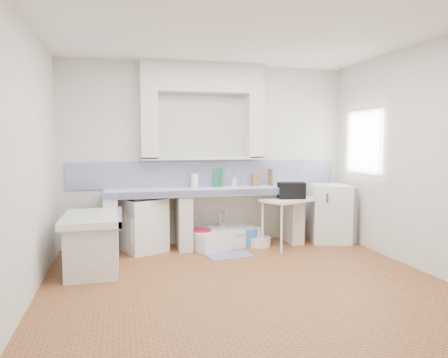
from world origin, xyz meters
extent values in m
plane|color=#97582E|center=(0.00, 0.00, 0.00)|extent=(4.50, 4.50, 0.00)
plane|color=silver|center=(0.00, 0.00, 2.80)|extent=(4.50, 4.50, 0.00)
plane|color=silver|center=(0.00, 2.00, 1.40)|extent=(4.50, 0.00, 4.50)
plane|color=silver|center=(0.00, -2.00, 1.40)|extent=(4.50, 0.00, 4.50)
plane|color=silver|center=(-2.25, 0.00, 1.40)|extent=(0.00, 4.50, 4.50)
plane|color=silver|center=(2.25, 0.00, 1.40)|extent=(0.00, 4.50, 4.50)
cube|color=silver|center=(-0.10, 1.88, 2.58)|extent=(1.90, 0.25, 0.45)
cube|color=#3D2213|center=(2.42, 1.20, 1.60)|extent=(0.35, 0.86, 1.06)
cube|color=white|center=(2.28, 1.20, 1.98)|extent=(0.01, 0.84, 0.24)
cube|color=white|center=(-0.10, 1.70, 0.86)|extent=(3.00, 0.60, 0.08)
cube|color=navy|center=(-0.10, 1.42, 0.86)|extent=(3.00, 0.04, 0.10)
cube|color=silver|center=(-1.50, 1.70, 0.41)|extent=(0.20, 0.55, 0.82)
cube|color=silver|center=(-0.45, 1.70, 0.41)|extent=(0.20, 0.55, 0.82)
cube|color=silver|center=(1.30, 1.70, 0.41)|extent=(0.20, 0.55, 0.82)
cube|color=white|center=(-1.70, 0.90, 0.66)|extent=(0.70, 1.10, 0.08)
cube|color=silver|center=(-1.70, 0.90, 0.31)|extent=(0.60, 1.00, 0.62)
cube|color=navy|center=(-1.37, 0.90, 0.66)|extent=(0.04, 1.10, 0.10)
cube|color=navy|center=(0.00, 1.99, 1.10)|extent=(4.27, 0.03, 0.40)
cube|color=white|center=(-1.04, 1.68, 0.39)|extent=(0.72, 0.71, 0.78)
cube|color=white|center=(0.16, 1.67, 0.12)|extent=(1.16, 0.90, 0.25)
cube|color=white|center=(1.16, 1.44, 0.37)|extent=(1.01, 0.81, 0.04)
cube|color=white|center=(1.89, 1.57, 0.46)|extent=(0.73, 0.73, 0.92)
cylinder|color=red|center=(-0.20, 1.60, 0.15)|extent=(0.36, 0.36, 0.29)
cylinder|color=red|center=(0.06, 1.64, 0.13)|extent=(0.30, 0.30, 0.26)
cylinder|color=#3579CC|center=(0.53, 1.61, 0.14)|extent=(0.32, 0.32, 0.27)
cylinder|color=white|center=(0.69, 1.55, 0.07)|extent=(0.47, 0.47, 0.14)
cylinder|color=silver|center=(0.00, 1.83, 0.15)|extent=(0.09, 0.09, 0.29)
cylinder|color=silver|center=(0.21, 1.85, 0.17)|extent=(0.10, 0.10, 0.33)
cube|color=black|center=(1.16, 1.41, 0.86)|extent=(0.42, 0.28, 0.25)
cylinder|color=#186737|center=(0.07, 1.85, 1.04)|extent=(0.08, 0.08, 0.29)
cylinder|color=#186737|center=(0.17, 1.85, 1.04)|extent=(0.08, 0.08, 0.29)
cube|color=olive|center=(0.73, 1.85, 0.99)|extent=(0.10, 0.09, 0.19)
cube|color=olive|center=(0.99, 1.85, 1.03)|extent=(0.03, 0.20, 0.27)
cylinder|color=white|center=(-0.25, 1.85, 1.01)|extent=(0.14, 0.14, 0.22)
imported|color=white|center=(0.39, 1.85, 0.99)|extent=(0.11, 0.11, 0.18)
cube|color=navy|center=(0.11, 1.12, 0.01)|extent=(0.66, 0.44, 0.01)
camera|label=1|loc=(-1.35, -4.34, 1.59)|focal=32.93mm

